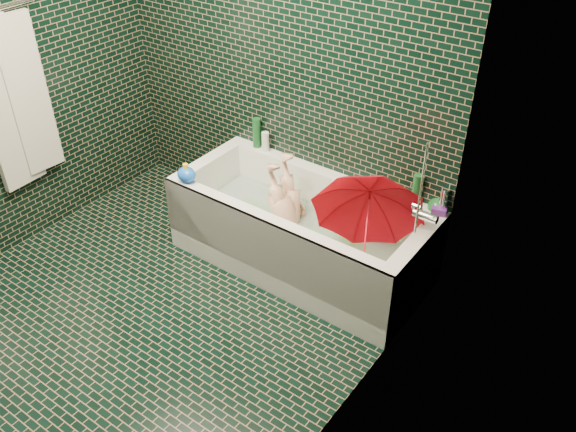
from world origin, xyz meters
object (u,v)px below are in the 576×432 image
Objects in this scene: bathtub at (300,239)px; rubber_duck at (390,190)px; umbrella at (367,226)px; child at (289,221)px; bath_toy at (186,174)px.

bathtub is 0.68m from rubber_duck.
umbrella reaches higher than rubber_duck.
rubber_duck is at bearing 121.31° from child.
child is 0.68m from umbrella.
bath_toy is (-0.61, -0.30, 0.30)m from child.
bathtub is 2.63× the size of umbrella.
bathtub is 10.94× the size of bath_toy.
umbrella is 5.71× the size of rubber_duck.
bathtub is at bearing 8.16° from bath_toy.
rubber_duck is at bearing 14.10° from bath_toy.
child is 7.86× the size of rubber_duck.
rubber_duck is at bearing 75.99° from umbrella.
umbrella is 4.17× the size of bath_toy.
rubber_duck reaches higher than bathtub.
child is 1.38× the size of umbrella.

